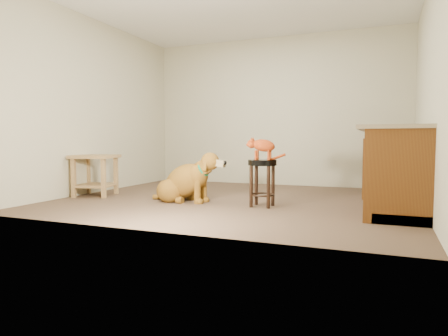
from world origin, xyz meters
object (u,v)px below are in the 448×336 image
at_px(padded_stool, 262,173).
at_px(golden_retriever, 186,182).
at_px(side_table, 95,169).
at_px(tabby_kitten, 262,146).
at_px(wood_stool, 386,165).

relative_size(padded_stool, golden_retriever, 0.52).
xyz_separation_m(side_table, tabby_kitten, (2.46, 0.00, 0.34)).
xyz_separation_m(padded_stool, golden_retriever, (-1.02, -0.01, -0.14)).
distance_m(side_table, tabby_kitten, 2.48).
xyz_separation_m(padded_stool, tabby_kitten, (-0.01, 0.00, 0.32)).
bearing_deg(wood_stool, golden_retriever, -141.87).
xyz_separation_m(wood_stool, golden_retriever, (-2.38, -1.87, -0.17)).
height_order(padded_stool, golden_retriever, golden_retriever).
relative_size(side_table, golden_retriever, 0.63).
bearing_deg(golden_retriever, tabby_kitten, 2.48).
height_order(side_table, tabby_kitten, tabby_kitten).
distance_m(wood_stool, side_table, 4.26).
height_order(side_table, golden_retriever, golden_retriever).
xyz_separation_m(padded_stool, side_table, (-2.47, -0.00, -0.01)).
relative_size(side_table, tabby_kitten, 1.46).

